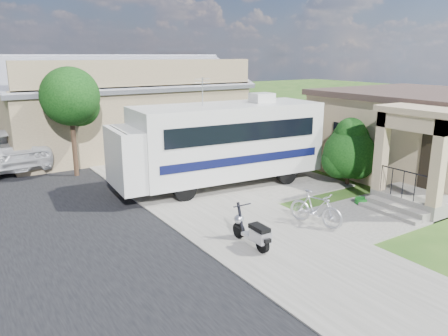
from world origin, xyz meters
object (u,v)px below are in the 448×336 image
shrub (349,151)px  garden_hose (361,202)px  bicycle (316,210)px  pickup_truck (5,148)px  scooter (253,232)px  motorhome (220,141)px

shrub → garden_hose: bearing=-126.8°
bicycle → pickup_truck: 14.85m
scooter → pickup_truck: pickup_truck is taller
shrub → bicycle: (-4.23, -2.55, -0.85)m
motorhome → shrub: bearing=-26.6°
scooter → pickup_truck: bearing=108.9°
scooter → bicycle: scooter is taller
motorhome → scooter: motorhome is taller
motorhome → bicycle: motorhome is taller
bicycle → garden_hose: bearing=-4.4°
shrub → garden_hose: (-1.46, -1.95, -1.28)m
bicycle → motorhome: bearing=74.5°
shrub → garden_hose: 2.75m
motorhome → bicycle: 5.31m
motorhome → garden_hose: motorhome is taller
bicycle → scooter: bearing=168.3°
bicycle → garden_hose: size_ratio=3.94×
shrub → bicycle: 5.01m
garden_hose → motorhome: bearing=122.2°
shrub → scooter: shrub is taller
shrub → motorhome: bearing=149.0°
motorhome → garden_hose: size_ratio=18.80×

